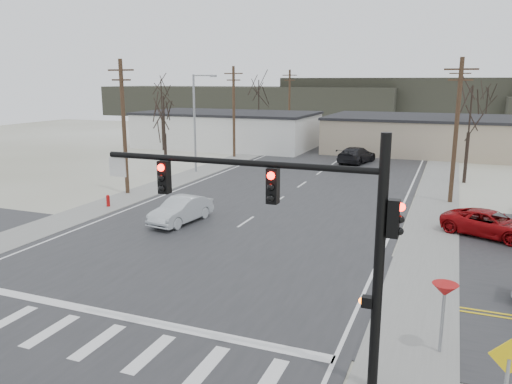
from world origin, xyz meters
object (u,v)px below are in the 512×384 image
(fire_hydrant, at_px, (108,201))
(sedan_crossing, at_px, (181,210))
(car_far_b, at_px, (363,141))
(car_parked_red, at_px, (490,224))
(car_far_a, at_px, (356,155))
(traffic_signal_mast, at_px, (310,222))

(fire_hydrant, bearing_deg, sedan_crossing, -13.36)
(car_far_b, distance_m, car_parked_red, 39.02)
(sedan_crossing, xyz_separation_m, car_parked_red, (17.22, 3.90, -0.08))
(sedan_crossing, height_order, car_parked_red, sedan_crossing)
(car_far_b, bearing_deg, fire_hydrant, -97.57)
(car_far_a, height_order, car_parked_red, car_far_a)
(fire_hydrant, height_order, car_parked_red, car_parked_red)
(car_far_b, bearing_deg, traffic_signal_mast, -74.37)
(sedan_crossing, xyz_separation_m, car_far_a, (5.72, 26.26, 0.07))
(fire_hydrant, xyz_separation_m, car_parked_red, (23.83, 2.33, 0.29))
(car_far_a, relative_size, car_parked_red, 1.15)
(fire_hydrant, relative_size, car_far_a, 0.15)
(fire_hydrant, height_order, car_far_b, car_far_b)
(car_far_b, height_order, car_parked_red, car_parked_red)
(sedan_crossing, relative_size, car_parked_red, 0.92)
(fire_hydrant, xyz_separation_m, car_far_b, (10.56, 39.02, 0.24))
(traffic_signal_mast, xyz_separation_m, sedan_crossing, (-11.48, 12.63, -3.86))
(traffic_signal_mast, distance_m, sedan_crossing, 17.50)
(traffic_signal_mast, distance_m, car_parked_red, 17.94)
(traffic_signal_mast, bearing_deg, car_parked_red, 70.86)
(traffic_signal_mast, bearing_deg, car_far_b, 98.06)
(fire_hydrant, relative_size, sedan_crossing, 0.19)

